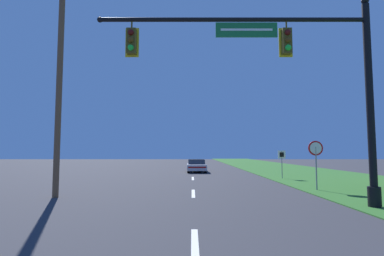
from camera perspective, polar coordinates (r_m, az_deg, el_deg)
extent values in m
cube|color=#2D6626|center=(32.22, 19.18, -7.79)|extent=(10.00, 110.00, 0.04)
cube|color=silver|center=(6.67, 0.43, -21.73)|extent=(0.16, 2.80, 0.01)
cube|color=silver|center=(14.51, 0.11, -12.36)|extent=(0.16, 2.80, 0.01)
cube|color=silver|center=(22.46, 0.01, -9.59)|extent=(0.16, 2.80, 0.01)
cube|color=silver|center=(30.44, -0.03, -8.27)|extent=(0.16, 2.80, 0.01)
cube|color=silver|center=(38.42, -0.05, -7.50)|extent=(0.16, 2.80, 0.01)
cylinder|color=black|center=(12.63, 31.27, -11.11)|extent=(0.44, 0.44, 0.70)
cylinder|color=black|center=(12.66, 30.64, 4.16)|extent=(0.26, 0.26, 7.43)
sphere|color=black|center=(13.74, 29.94, 20.27)|extent=(0.28, 0.28, 0.28)
cylinder|color=black|center=(11.90, 7.66, 19.76)|extent=(9.88, 0.16, 0.16)
sphere|color=black|center=(12.29, -17.27, 19.12)|extent=(0.21, 0.21, 0.21)
cube|color=#196B33|center=(11.82, 10.18, 17.89)|extent=(2.28, 0.06, 0.55)
cube|color=white|center=(11.79, 10.21, 17.95)|extent=(1.92, 0.01, 0.08)
cylinder|color=#4C4214|center=(11.94, -11.54, 18.81)|extent=(0.06, 0.06, 0.35)
cube|color=yellow|center=(11.83, -11.46, 15.66)|extent=(0.50, 0.03, 1.11)
cube|color=#4C4214|center=(11.70, -11.59, 15.89)|extent=(0.34, 0.24, 0.95)
sphere|color=#4C0F0C|center=(11.68, -11.71, 17.43)|extent=(0.22, 0.22, 0.22)
sphere|color=#51380F|center=(11.57, -11.74, 16.12)|extent=(0.22, 0.22, 0.22)
sphere|color=green|center=(11.48, -11.76, 14.79)|extent=(0.22, 0.22, 0.22)
cylinder|color=#4C4214|center=(12.24, 17.37, 18.33)|extent=(0.06, 0.06, 0.35)
cube|color=yellow|center=(12.13, 17.25, 15.25)|extent=(0.50, 0.03, 1.11)
cube|color=#4C4214|center=(12.01, 17.45, 15.47)|extent=(0.34, 0.24, 0.95)
sphere|color=#4C0F0C|center=(11.98, 17.63, 16.97)|extent=(0.22, 0.22, 0.22)
sphere|color=#51380F|center=(11.88, 17.66, 15.69)|extent=(0.22, 0.22, 0.22)
sphere|color=green|center=(11.79, 17.70, 14.39)|extent=(0.22, 0.22, 0.22)
cylinder|color=black|center=(31.29, 2.09, -7.59)|extent=(0.22, 0.64, 0.64)
cylinder|color=black|center=(31.24, -0.87, -7.60)|extent=(0.22, 0.64, 0.64)
cylinder|color=black|center=(28.26, 2.44, -7.92)|extent=(0.22, 0.64, 0.64)
cylinder|color=black|center=(28.20, -0.84, -7.93)|extent=(0.22, 0.64, 0.64)
cube|color=#B7B7BC|center=(29.73, 0.70, -7.41)|extent=(1.90, 4.47, 0.55)
cube|color=#283342|center=(29.82, 0.69, -6.47)|extent=(1.63, 1.89, 0.42)
cube|color=#B7B7BC|center=(29.81, 0.69, -6.12)|extent=(1.60, 1.85, 0.06)
cube|color=#B71414|center=(27.54, 0.85, -7.51)|extent=(1.68, 0.09, 0.14)
cylinder|color=gray|center=(16.75, 22.44, -7.08)|extent=(0.07, 0.07, 2.20)
cylinder|color=red|center=(16.73, 22.33, -3.57)|extent=(0.76, 0.04, 0.76)
cylinder|color=white|center=(16.71, 22.36, -3.57)|extent=(0.61, 0.01, 0.61)
cylinder|color=gray|center=(23.14, 16.61, -6.69)|extent=(0.06, 0.06, 2.00)
cube|color=white|center=(23.12, 16.57, -4.88)|extent=(0.55, 0.04, 0.60)
cube|color=black|center=(23.10, 16.59, -4.88)|extent=(0.31, 0.01, 0.34)
cylinder|color=brown|center=(14.85, -24.05, 9.34)|extent=(0.26, 0.26, 10.88)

